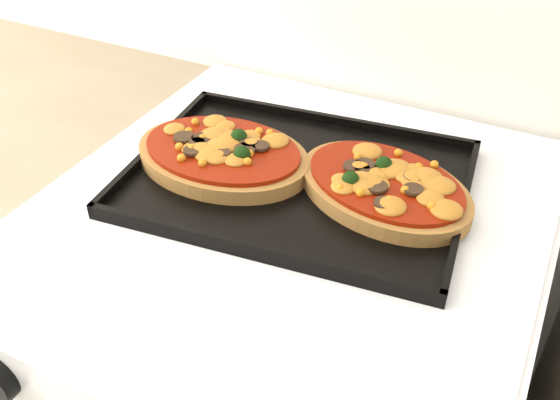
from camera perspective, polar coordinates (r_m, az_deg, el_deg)
The scene contains 3 objects.
baking_tray at distance 0.78m, azimuth 1.65°, elevation 2.09°, with size 0.41×0.30×0.02m, color black.
pizza_left at distance 0.80m, azimuth -5.27°, elevation 4.30°, with size 0.23×0.16×0.03m, color #A26E38, non-canonical shape.
pizza_right at distance 0.75m, azimuth 9.54°, elevation 1.38°, with size 0.22×0.16×0.03m, color #A26E38, non-canonical shape.
Camera 1 is at (0.21, 1.15, 1.37)m, focal length 40.00 mm.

